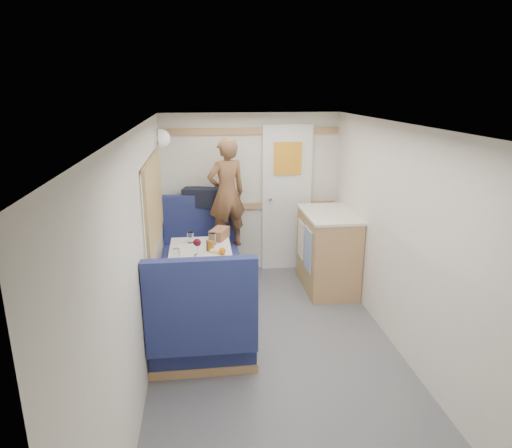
{
  "coord_description": "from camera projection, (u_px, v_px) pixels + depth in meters",
  "views": [
    {
      "loc": [
        -0.62,
        -3.31,
        2.29
      ],
      "look_at": [
        -0.1,
        0.9,
        1.01
      ],
      "focal_mm": 32.0,
      "sensor_mm": 36.0,
      "label": 1
    }
  ],
  "objects": [
    {
      "name": "floor",
      "position": [
        281.0,
        368.0,
        3.88
      ],
      "size": [
        4.5,
        4.5,
        0.0
      ],
      "primitive_type": "plane",
      "color": "#515156",
      "rests_on": "ground"
    },
    {
      "name": "ceiling",
      "position": [
        285.0,
        129.0,
        3.3
      ],
      "size": [
        4.5,
        4.5,
        0.0
      ],
      "primitive_type": "plane",
      "rotation": [
        3.14,
        0.0,
        0.0
      ],
      "color": "silver",
      "rests_on": "wall_back"
    },
    {
      "name": "wall_back",
      "position": [
        251.0,
        194.0,
        5.73
      ],
      "size": [
        2.2,
        0.02,
        2.0
      ],
      "primitive_type": "cube",
      "color": "silver",
      "rests_on": "floor"
    },
    {
      "name": "wall_left",
      "position": [
        140.0,
        264.0,
        3.46
      ],
      "size": [
        0.02,
        4.5,
        2.0
      ],
      "primitive_type": "cube",
      "color": "silver",
      "rests_on": "floor"
    },
    {
      "name": "wall_right",
      "position": [
        416.0,
        252.0,
        3.72
      ],
      "size": [
        0.02,
        4.5,
        2.0
      ],
      "primitive_type": "cube",
      "color": "silver",
      "rests_on": "floor"
    },
    {
      "name": "oak_trim_low",
      "position": [
        251.0,
        206.0,
        5.75
      ],
      "size": [
        2.15,
        0.02,
        0.08
      ],
      "primitive_type": "cube",
      "color": "olive",
      "rests_on": "wall_back"
    },
    {
      "name": "oak_trim_high",
      "position": [
        251.0,
        131.0,
        5.48
      ],
      "size": [
        2.15,
        0.02,
        0.08
      ],
      "primitive_type": "cube",
      "color": "olive",
      "rests_on": "wall_back"
    },
    {
      "name": "side_window",
      "position": [
        153.0,
        201.0,
        4.34
      ],
      "size": [
        0.04,
        1.3,
        0.72
      ],
      "primitive_type": "cube",
      "color": "#B0BEA1",
      "rests_on": "wall_left"
    },
    {
      "name": "rear_door",
      "position": [
        287.0,
        196.0,
        5.76
      ],
      "size": [
        0.62,
        0.12,
        1.86
      ],
      "color": "white",
      "rests_on": "wall_back"
    },
    {
      "name": "dinette_table",
      "position": [
        201.0,
        266.0,
        4.59
      ],
      "size": [
        0.62,
        0.92,
        0.72
      ],
      "color": "white",
      "rests_on": "floor"
    },
    {
      "name": "bench_far",
      "position": [
        201.0,
        259.0,
        5.49
      ],
      "size": [
        0.9,
        0.59,
        1.05
      ],
      "color": "navy",
      "rests_on": "floor"
    },
    {
      "name": "bench_near",
      "position": [
        203.0,
        333.0,
        3.84
      ],
      "size": [
        0.9,
        0.59,
        1.05
      ],
      "color": "navy",
      "rests_on": "floor"
    },
    {
      "name": "ledge",
      "position": [
        199.0,
        207.0,
        5.56
      ],
      "size": [
        0.9,
        0.14,
        0.04
      ],
      "primitive_type": "cube",
      "color": "olive",
      "rests_on": "bench_far"
    },
    {
      "name": "dome_light",
      "position": [
        161.0,
        138.0,
        5.01
      ],
      "size": [
        0.2,
        0.2,
        0.2
      ],
      "primitive_type": "sphere",
      "color": "white",
      "rests_on": "wall_left"
    },
    {
      "name": "galley_counter",
      "position": [
        327.0,
        250.0,
        5.31
      ],
      "size": [
        0.57,
        0.92,
        0.92
      ],
      "color": "olive",
      "rests_on": "floor"
    },
    {
      "name": "person",
      "position": [
        227.0,
        194.0,
        5.32
      ],
      "size": [
        0.55,
        0.46,
        1.29
      ],
      "primitive_type": "imported",
      "rotation": [
        0.0,
        0.0,
        3.51
      ],
      "color": "brown",
      "rests_on": "bench_far"
    },
    {
      "name": "duffel_bag",
      "position": [
        202.0,
        197.0,
        5.53
      ],
      "size": [
        0.5,
        0.33,
        0.22
      ],
      "primitive_type": "cube",
      "rotation": [
        0.0,
        0.0,
        -0.26
      ],
      "color": "black",
      "rests_on": "ledge"
    },
    {
      "name": "tray",
      "position": [
        207.0,
        262.0,
        4.24
      ],
      "size": [
        0.38,
        0.44,
        0.02
      ],
      "primitive_type": "cube",
      "rotation": [
        0.0,
        0.0,
        -0.28
      ],
      "color": "silver",
      "rests_on": "dinette_table"
    },
    {
      "name": "orange_fruit",
      "position": [
        222.0,
        251.0,
        4.39
      ],
      "size": [
        0.07,
        0.07,
        0.07
      ],
      "primitive_type": "sphere",
      "color": "#DB5309",
      "rests_on": "tray"
    },
    {
      "name": "cheese_block",
      "position": [
        215.0,
        251.0,
        4.44
      ],
      "size": [
        0.11,
        0.08,
        0.03
      ],
      "primitive_type": "cube",
      "rotation": [
        0.0,
        0.0,
        -0.31
      ],
      "color": "#DEC380",
      "rests_on": "tray"
    },
    {
      "name": "wine_glass",
      "position": [
        197.0,
        243.0,
        4.4
      ],
      "size": [
        0.08,
        0.08,
        0.17
      ],
      "color": "white",
      "rests_on": "dinette_table"
    },
    {
      "name": "tumbler_left",
      "position": [
        176.0,
        254.0,
        4.31
      ],
      "size": [
        0.07,
        0.07,
        0.11
      ],
      "primitive_type": "cylinder",
      "color": "silver",
      "rests_on": "dinette_table"
    },
    {
      "name": "tumbler_mid",
      "position": [
        191.0,
        237.0,
        4.78
      ],
      "size": [
        0.07,
        0.07,
        0.11
      ],
      "primitive_type": "cylinder",
      "color": "white",
      "rests_on": "dinette_table"
    },
    {
      "name": "tumbler_right",
      "position": [
        212.0,
        239.0,
        4.73
      ],
      "size": [
        0.07,
        0.07,
        0.12
      ],
      "primitive_type": "cylinder",
      "color": "silver",
      "rests_on": "dinette_table"
    },
    {
      "name": "beer_glass",
      "position": [
        211.0,
        246.0,
        4.54
      ],
      "size": [
        0.07,
        0.07,
        0.1
      ],
      "primitive_type": "cylinder",
      "color": "#965B15",
      "rests_on": "dinette_table"
    },
    {
      "name": "pepper_grinder",
      "position": [
        208.0,
        246.0,
        4.55
      ],
      "size": [
        0.04,
        0.04,
        0.1
      ],
      "primitive_type": "cylinder",
      "color": "black",
      "rests_on": "dinette_table"
    },
    {
      "name": "bread_loaf",
      "position": [
        219.0,
        234.0,
        4.91
      ],
      "size": [
        0.24,
        0.3,
        0.11
      ],
      "primitive_type": "cube",
      "rotation": [
        0.0,
        0.0,
        -0.42
      ],
      "color": "olive",
      "rests_on": "dinette_table"
    }
  ]
}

